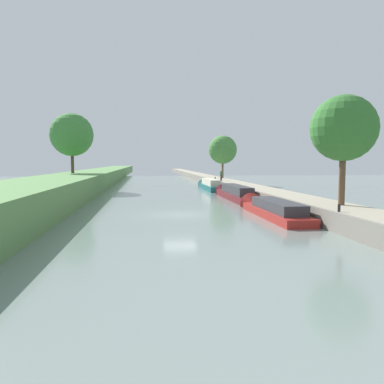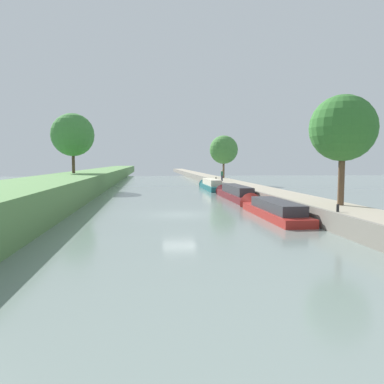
{
  "view_description": "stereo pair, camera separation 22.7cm",
  "coord_description": "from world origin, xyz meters",
  "views": [
    {
      "loc": [
        -2.54,
        -28.49,
        4.06
      ],
      "look_at": [
        2.04,
        9.11,
        1.0
      ],
      "focal_mm": 35.03,
      "sensor_mm": 36.0,
      "label": 1
    },
    {
      "loc": [
        -2.31,
        -28.51,
        4.06
      ],
      "look_at": [
        2.04,
        9.11,
        1.0
      ],
      "focal_mm": 35.03,
      "sensor_mm": 36.0,
      "label": 2
    }
  ],
  "objects": [
    {
      "name": "narrowboat_teal",
      "position": [
        6.71,
        25.91,
        0.64
      ],
      "size": [
        1.81,
        12.51,
        2.07
      ],
      "color": "#195B60",
      "rests_on": "ground_plane"
    },
    {
      "name": "person_walking",
      "position": [
        8.87,
        28.05,
        2.02
      ],
      "size": [
        0.34,
        0.34,
        1.66
      ],
      "color": "#282D42",
      "rests_on": "right_towpath"
    },
    {
      "name": "left_grassy_bank",
      "position": [
        -12.06,
        0.0,
        1.2
      ],
      "size": [
        7.5,
        260.0,
        2.4
      ],
      "color": "#5B894C",
      "rests_on": "ground_plane"
    },
    {
      "name": "mooring_bollard_near",
      "position": [
        8.61,
        -8.01,
        1.37
      ],
      "size": [
        0.16,
        0.16,
        0.45
      ],
      "color": "black",
      "rests_on": "right_towpath"
    },
    {
      "name": "narrowboat_maroon",
      "position": [
        7.0,
        11.53,
        0.63
      ],
      "size": [
        1.81,
        13.26,
        2.08
      ],
      "color": "maroon",
      "rests_on": "ground_plane"
    },
    {
      "name": "narrowboat_red",
      "position": [
        6.8,
        -1.22,
        0.5
      ],
      "size": [
        2.1,
        11.48,
        1.99
      ],
      "color": "maroon",
      "rests_on": "ground_plane"
    },
    {
      "name": "stone_quay",
      "position": [
        8.18,
        0.0,
        0.6
      ],
      "size": [
        0.25,
        260.0,
        1.2
      ],
      "color": "gray",
      "rests_on": "ground_plane"
    },
    {
      "name": "ground_plane",
      "position": [
        0.0,
        0.0,
        0.0
      ],
      "size": [
        160.0,
        160.0,
        0.0
      ],
      "primitive_type": "plane",
      "color": "slate"
    },
    {
      "name": "right_towpath",
      "position": [
        10.04,
        0.0,
        0.57
      ],
      "size": [
        3.46,
        260.0,
        1.15
      ],
      "color": "#9E937F",
      "rests_on": "ground_plane"
    },
    {
      "name": "mooring_bollard_far",
      "position": [
        8.61,
        31.71,
        1.37
      ],
      "size": [
        0.16,
        0.16,
        0.45
      ],
      "color": "black",
      "rests_on": "right_towpath"
    },
    {
      "name": "tree_rightbank_near",
      "position": [
        10.52,
        -4.77,
        6.27
      ],
      "size": [
        4.39,
        4.39,
        7.34
      ],
      "color": "brown",
      "rests_on": "right_towpath"
    },
    {
      "name": "tree_rightbank_midnear",
      "position": [
        11.09,
        37.81,
        6.22
      ],
      "size": [
        5.07,
        5.07,
        7.62
      ],
      "color": "brown",
      "rests_on": "right_towpath"
    },
    {
      "name": "tree_leftbank_downstream",
      "position": [
        -13.31,
        28.27,
        7.99
      ],
      "size": [
        6.24,
        6.24,
        8.72
      ],
      "color": "#4C3828",
      "rests_on": "left_grassy_bank"
    }
  ]
}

